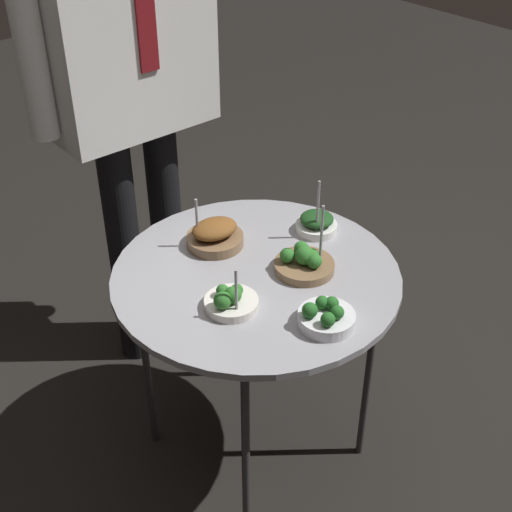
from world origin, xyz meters
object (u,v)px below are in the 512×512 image
Objects in this scene: bowl_broccoli_center at (326,317)px; waiter_figure at (126,48)px; serving_cart at (256,286)px; bowl_broccoli_mid_right at (304,262)px; bowl_broccoli_front_right at (230,301)px; bowl_roast_back_right at (214,236)px; bowl_spinach_back_left at (317,223)px.

bowl_broccoli_center is 0.91m from waiter_figure.
bowl_broccoli_mid_right is at bearing -34.24° from serving_cart.
bowl_broccoli_front_right is at bearing 179.93° from bowl_broccoli_mid_right.
bowl_roast_back_right is 0.56m from waiter_figure.
bowl_broccoli_center is at bearing -55.61° from bowl_broccoli_front_right.
waiter_figure is (0.05, 0.82, 0.38)m from bowl_broccoli_center.
bowl_broccoli_mid_right reaches higher than serving_cart.
bowl_broccoli_mid_right is (-0.15, -0.11, -0.00)m from bowl_spinach_back_left.
serving_cart is 4.03× the size of bowl_broccoli_mid_right.
bowl_spinach_back_left is 1.13× the size of bowl_roast_back_right.
waiter_figure is at bearing 84.33° from bowl_roast_back_right.
waiter_figure is (0.04, 0.41, 0.37)m from bowl_roast_back_right.
waiter_figure reaches higher than bowl_broccoli_front_right.
bowl_broccoli_mid_right is 1.36× the size of bowl_broccoli_center.
bowl_broccoli_front_right is at bearing -164.33° from bowl_spinach_back_left.
bowl_broccoli_center is at bearing -90.75° from bowl_roast_back_right.
bowl_roast_back_right is at bearing 60.52° from bowl_broccoli_front_right.
waiter_figure is at bearing 75.14° from bowl_broccoli_front_right.
bowl_spinach_back_left is at bearing 48.63° from bowl_broccoli_center.
waiter_figure is (-0.06, 0.64, 0.38)m from bowl_broccoli_mid_right.
bowl_spinach_back_left is 1.30× the size of bowl_broccoli_center.
bowl_broccoli_front_right is at bearing 124.39° from bowl_broccoli_center.
bowl_roast_back_right is at bearing 113.81° from bowl_broccoli_mid_right.
bowl_spinach_back_left is at bearing -26.49° from bowl_roast_back_right.
bowl_broccoli_mid_right is at bearing -66.19° from bowl_roast_back_right.
bowl_spinach_back_left is at bearing 15.67° from bowl_broccoli_front_right.
bowl_broccoli_mid_right is 1.37× the size of bowl_broccoli_front_right.
bowl_broccoli_front_right is at bearing -104.86° from waiter_figure.
bowl_broccoli_mid_right is at bearing -144.05° from bowl_spinach_back_left.
bowl_broccoli_front_right is (-0.38, -0.11, -0.00)m from bowl_spinach_back_left.
waiter_figure is at bearing 86.28° from serving_cart.
bowl_spinach_back_left reaches higher than bowl_broccoli_front_right.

